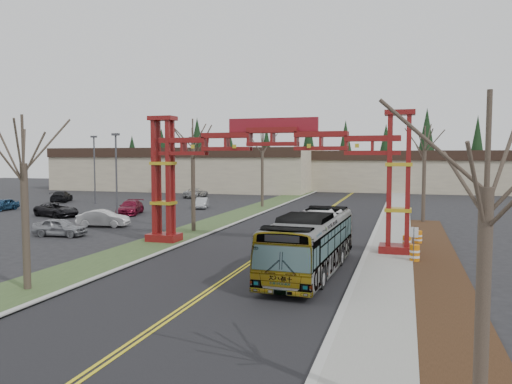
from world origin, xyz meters
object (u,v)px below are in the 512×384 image
at_px(bare_tree_median_near, 23,164).
at_px(bare_tree_median_far, 262,151).
at_px(parked_car_far_a, 202,203).
at_px(parked_car_far_c, 61,196).
at_px(parked_car_near_c, 57,210).
at_px(bare_tree_median_mid, 193,148).
at_px(gateway_arch, 273,158).
at_px(transit_bus, 311,243).
at_px(light_pole_near, 116,169).
at_px(retail_building_east, 415,171).
at_px(barrel_south, 415,254).
at_px(street_sign, 414,238).
at_px(light_pole_far, 192,162).
at_px(parked_car_mid_b, 3,205).
at_px(light_pole_mid, 94,165).
at_px(barrel_north, 418,238).
at_px(parked_car_near_a, 60,227).
at_px(parked_car_mid_a, 130,207).
at_px(barrel_mid, 407,243).
at_px(silver_sedan, 333,220).
at_px(retail_building_west, 192,169).
at_px(bare_tree_right_far, 425,151).
at_px(parked_car_far_b, 196,193).
at_px(parked_car_near_b, 103,218).

xyz_separation_m(bare_tree_median_near, bare_tree_median_far, (0.00, 38.68, 0.91)).
relative_size(parked_car_far_a, parked_car_far_c, 0.73).
height_order(parked_car_near_c, parked_car_far_c, parked_car_far_c).
height_order(parked_car_far_a, bare_tree_median_mid, bare_tree_median_mid).
relative_size(gateway_arch, transit_bus, 1.60).
bearing_deg(parked_car_near_c, bare_tree_median_far, -30.87).
height_order(bare_tree_median_far, light_pole_near, bare_tree_median_far).
xyz_separation_m(retail_building_east, barrel_south, (-1.00, -64.15, -2.99)).
bearing_deg(street_sign, parked_car_far_a, 133.70).
xyz_separation_m(bare_tree_median_near, light_pole_far, (-14.71, 51.16, -0.53)).
xyz_separation_m(light_pole_far, barrel_south, (31.71, -39.95, -4.69)).
height_order(parked_car_mid_b, light_pole_near, light_pole_near).
xyz_separation_m(transit_bus, bare_tree_median_near, (-11.74, -7.06, 4.16)).
bearing_deg(street_sign, light_pole_far, 128.21).
xyz_separation_m(gateway_arch, light_pole_mid, (-29.70, 23.17, -0.96)).
height_order(parked_car_far_c, barrel_north, parked_car_far_c).
bearing_deg(parked_car_far_a, parked_car_near_a, -113.12).
bearing_deg(retail_building_east, parked_car_mid_b, -132.67).
height_order(parked_car_mid_a, barrel_mid, parked_car_mid_a).
distance_m(light_pole_near, light_pole_mid, 16.82).
distance_m(parked_car_far_a, light_pole_near, 12.83).
bearing_deg(barrel_mid, parked_car_far_c, 152.67).
bearing_deg(light_pole_mid, parked_car_near_c, -71.10).
relative_size(silver_sedan, parked_car_far_a, 1.18).
height_order(parked_car_near_c, barrel_mid, parked_car_near_c).
height_order(light_pole_mid, street_sign, light_pole_mid).
distance_m(parked_car_mid_a, barrel_mid, 30.62).
bearing_deg(barrel_north, retail_building_west, 128.25).
relative_size(bare_tree_median_far, bare_tree_right_far, 1.01).
bearing_deg(retail_building_east, barrel_north, -90.67).
bearing_deg(retail_building_west, parked_car_far_b, -64.25).
bearing_deg(retail_building_west, gateway_arch, -60.93).
height_order(silver_sedan, light_pole_far, light_pole_far).
distance_m(bare_tree_median_mid, barrel_north, 18.46).
bearing_deg(parked_car_far_a, bare_tree_median_near, -96.69).
height_order(transit_bus, light_pole_far, light_pole_far).
bearing_deg(parked_car_near_a, bare_tree_median_far, -24.52).
height_order(parked_car_near_a, light_pole_far, light_pole_far).
xyz_separation_m(gateway_arch, bare_tree_median_near, (-8.00, -13.40, -0.24)).
relative_size(transit_bus, light_pole_mid, 1.31).
bearing_deg(parked_car_near_b, parked_car_mid_b, 55.21).
distance_m(parked_car_near_a, barrel_north, 26.44).
height_order(bare_tree_median_far, barrel_mid, bare_tree_median_far).
bearing_deg(gateway_arch, parked_car_near_b, 161.98).
height_order(light_pole_near, street_sign, light_pole_near).
xyz_separation_m(parked_car_mid_b, bare_tree_median_mid, (26.87, -8.15, 6.11)).
relative_size(parked_car_far_c, bare_tree_right_far, 0.57).
bearing_deg(bare_tree_right_far, parked_car_far_b, 147.99).
bearing_deg(bare_tree_median_far, bare_tree_right_far, -26.95).
relative_size(parked_car_far_c, bare_tree_median_near, 0.63).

